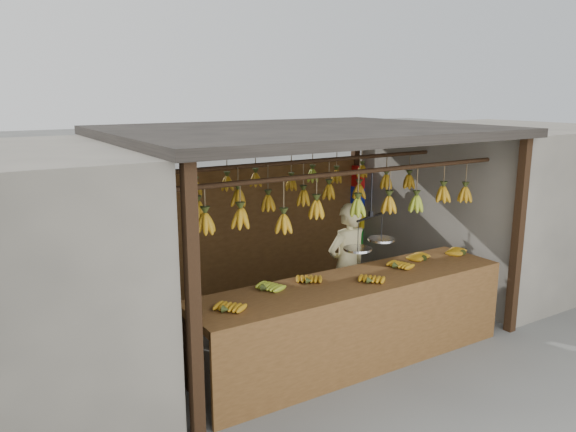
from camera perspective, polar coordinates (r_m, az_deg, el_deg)
ground at (r=7.05m, az=1.32°, el=-10.83°), size 80.00×80.00×0.00m
stall at (r=6.79m, az=-0.13°, el=5.58°), size 4.30×3.30×2.40m
neighbor_right at (r=9.12m, az=20.63°, el=1.34°), size 3.00×3.00×2.30m
counter at (r=5.82m, az=7.40°, el=-8.58°), size 3.59×0.81×0.96m
hanging_bananas at (r=6.57m, az=1.36°, el=2.21°), size 3.64×2.20×0.39m
balance_scale at (r=6.00m, az=8.33°, el=-2.48°), size 0.74×0.45×0.80m
vendor at (r=6.71m, az=6.01°, el=-5.11°), size 0.59×0.41×1.53m
bag_bundles at (r=8.89m, az=7.04°, el=0.86°), size 0.08×0.26×1.32m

